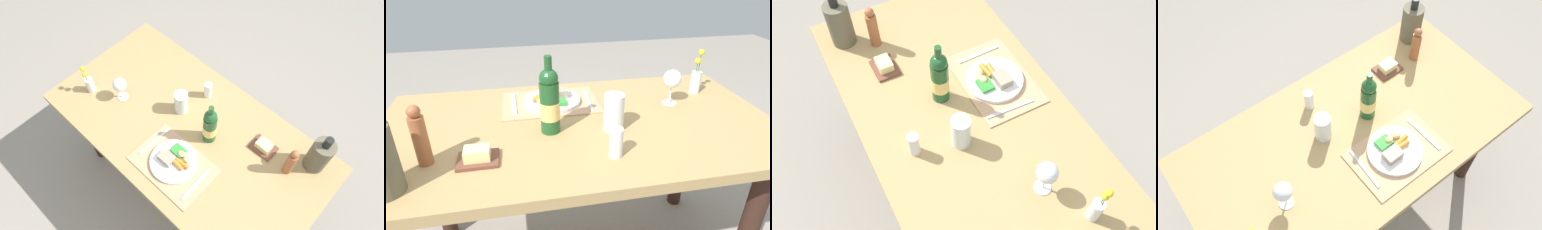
% 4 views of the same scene
% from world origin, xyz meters
% --- Properties ---
extents(dining_table, '(1.55, 0.82, 0.77)m').
position_xyz_m(dining_table, '(0.00, 0.00, 0.66)').
color(dining_table, '#A88754').
rests_on(dining_table, ground_plane).
extents(placemat, '(0.41, 0.28, 0.01)m').
position_xyz_m(placemat, '(0.09, -0.20, 0.78)').
color(placemat, tan).
rests_on(placemat, dining_table).
extents(dinner_plate, '(0.25, 0.25, 0.05)m').
position_xyz_m(dinner_plate, '(0.08, -0.19, 0.79)').
color(dinner_plate, white).
rests_on(dinner_plate, placemat).
extents(fork, '(0.02, 0.21, 0.00)m').
position_xyz_m(fork, '(-0.08, -0.17, 0.78)').
color(fork, silver).
rests_on(fork, placemat).
extents(knife, '(0.02, 0.20, 0.00)m').
position_xyz_m(knife, '(0.25, -0.21, 0.78)').
color(knife, silver).
rests_on(knife, placemat).
extents(wine_bottle, '(0.07, 0.07, 0.29)m').
position_xyz_m(wine_bottle, '(0.12, 0.04, 0.89)').
color(wine_bottle, '#1C4E24').
rests_on(wine_bottle, dining_table).
extents(wine_glass, '(0.08, 0.08, 0.15)m').
position_xyz_m(wine_glass, '(-0.42, -0.10, 0.88)').
color(wine_glass, white).
rests_on(wine_glass, dining_table).
extents(salt_shaker, '(0.04, 0.04, 0.10)m').
position_xyz_m(salt_shaker, '(-0.07, 0.25, 0.82)').
color(salt_shaker, white).
rests_on(salt_shaker, dining_table).
extents(flower_vase, '(0.05, 0.05, 0.21)m').
position_xyz_m(flower_vase, '(-0.59, -0.19, 0.84)').
color(flower_vase, silver).
rests_on(flower_vase, dining_table).
extents(pepper_mill, '(0.05, 0.05, 0.20)m').
position_xyz_m(pepper_mill, '(0.53, 0.17, 0.87)').
color(pepper_mill, '#A15A35').
rests_on(pepper_mill, dining_table).
extents(butter_dish, '(0.13, 0.10, 0.05)m').
position_xyz_m(butter_dish, '(0.37, 0.19, 0.79)').
color(butter_dish, brown).
rests_on(butter_dish, dining_table).
extents(water_tumbler, '(0.08, 0.08, 0.14)m').
position_xyz_m(water_tumbler, '(-0.12, 0.07, 0.83)').
color(water_tumbler, silver).
rests_on(water_tumbler, dining_table).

